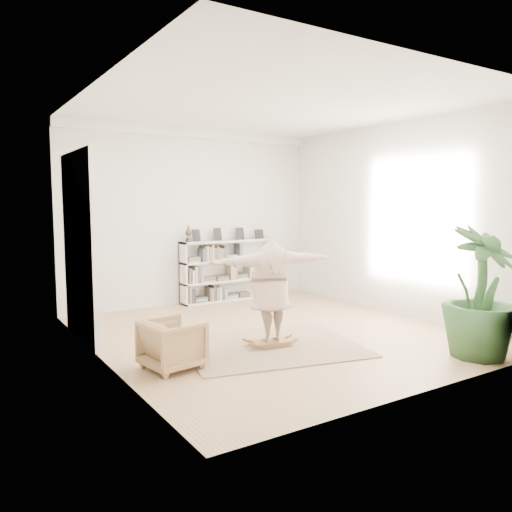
{
  "coord_description": "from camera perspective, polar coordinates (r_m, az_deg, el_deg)",
  "views": [
    {
      "loc": [
        -4.5,
        -6.5,
        2.08
      ],
      "look_at": [
        -0.1,
        0.4,
        1.22
      ],
      "focal_mm": 35.0,
      "sensor_mm": 36.0,
      "label": 1
    }
  ],
  "objects": [
    {
      "name": "room_shell",
      "position": [
        10.56,
        -7.19,
        13.74
      ],
      "size": [
        6.0,
        6.0,
        6.0
      ],
      "color": "silver",
      "rests_on": "floor"
    },
    {
      "name": "floor",
      "position": [
        8.18,
        2.11,
        -8.74
      ],
      "size": [
        6.0,
        6.0,
        0.0
      ],
      "primitive_type": "plane",
      "color": "#A77E56",
      "rests_on": "ground"
    },
    {
      "name": "rug",
      "position": [
        7.39,
        1.65,
        -10.26
      ],
      "size": [
        2.88,
        2.51,
        0.02
      ],
      "primitive_type": "cube",
      "rotation": [
        0.0,
        0.0,
        -0.23
      ],
      "color": "tan",
      "rests_on": "floor"
    },
    {
      "name": "bookshelf",
      "position": [
        10.79,
        -3.14,
        -1.7
      ],
      "size": [
        2.2,
        0.35,
        1.64
      ],
      "color": "silver",
      "rests_on": "floor"
    },
    {
      "name": "houseplant",
      "position": [
        7.37,
        24.3,
        -3.8
      ],
      "size": [
        1.12,
        1.12,
        1.78
      ],
      "primitive_type": "imported",
      "rotation": [
        0.0,
        0.0,
        0.13
      ],
      "color": "#2B5128",
      "rests_on": "floor"
    },
    {
      "name": "doors",
      "position": [
        8.03,
        -19.48,
        0.81
      ],
      "size": [
        0.09,
        1.78,
        2.92
      ],
      "color": "white",
      "rests_on": "floor"
    },
    {
      "name": "person",
      "position": [
        7.19,
        1.67,
        -3.48
      ],
      "size": [
        1.94,
        0.92,
        1.53
      ],
      "primitive_type": "imported",
      "rotation": [
        0.0,
        0.0,
        2.92
      ],
      "color": "#CEAE9A",
      "rests_on": "rocker_board"
    },
    {
      "name": "armchair",
      "position": [
        6.47,
        -9.52,
        -9.92
      ],
      "size": [
        0.79,
        0.78,
        0.63
      ],
      "primitive_type": "imported",
      "rotation": [
        0.0,
        0.0,
        1.73
      ],
      "color": "tan",
      "rests_on": "floor"
    },
    {
      "name": "rocker_board",
      "position": [
        7.37,
        1.65,
        -9.82
      ],
      "size": [
        0.58,
        0.42,
        0.11
      ],
      "rotation": [
        0.0,
        0.0,
        -0.23
      ],
      "color": "brown",
      "rests_on": "rug"
    }
  ]
}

